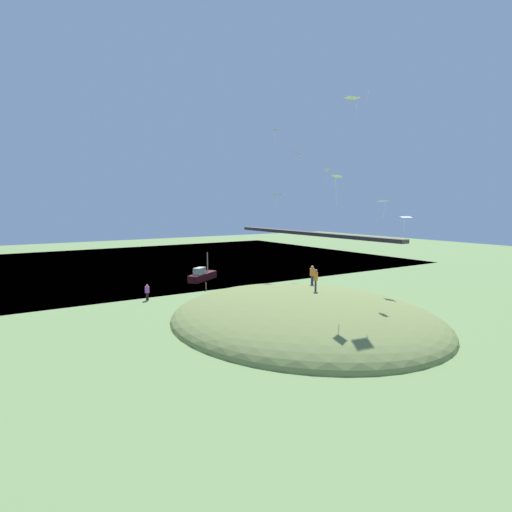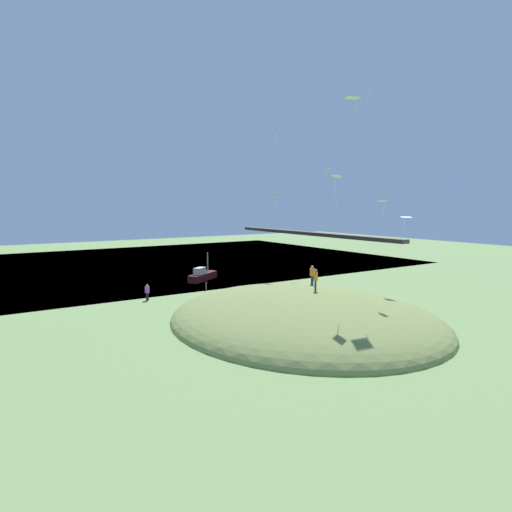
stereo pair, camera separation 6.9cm
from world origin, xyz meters
name	(u,v)px [view 1 (the left image)]	position (x,y,z in m)	size (l,w,h in m)	color
ground_plane	(256,296)	(0.00, 0.00, 0.00)	(160.00, 160.00, 0.00)	#6C8B4E
lake_water	(149,263)	(-32.60, 0.00, -0.20)	(54.23, 80.00, 0.40)	#3F5B84
grass_hill	(303,321)	(10.40, -2.20, 0.00)	(24.36, 21.25, 4.83)	olive
bridge_deck_far	(309,234)	(-32.60, 34.99, 3.52)	(48.81, 1.80, 0.70)	brown
boat_on_lake	(202,276)	(-11.78, -0.45, 0.61)	(4.13, 5.14, 3.43)	#431115
person_near_shore	(316,277)	(10.34, -0.85, 3.58)	(0.48, 0.48, 1.84)	#2C274F
person_on_hilltop	(312,273)	(7.17, 1.50, 3.31)	(0.51, 0.51, 1.82)	#252C49
person_watching_kites	(147,291)	(-4.40, -10.26, 1.01)	(0.60, 0.60, 1.62)	black
kite_0	(276,195)	(-2.61, 4.46, 10.69)	(1.14, 1.20, 1.73)	white
kite_1	(352,99)	(11.84, 1.36, 18.01)	(1.09, 1.31, 1.73)	silver
kite_2	(298,153)	(-1.79, 6.92, 15.43)	(1.18, 1.16, 1.15)	white
kite_3	(277,130)	(-3.78, 5.32, 18.05)	(1.01, 1.03, 1.52)	white
kite_4	(383,202)	(10.58, 6.88, 9.86)	(0.89, 1.05, 1.69)	silver
kite_5	(327,170)	(-0.41, 10.13, 13.55)	(0.73, 0.97, 1.53)	white
kite_6	(369,92)	(8.98, 6.36, 19.80)	(0.66, 0.57, 1.34)	white
kite_7	(337,179)	(13.92, -2.15, 11.47)	(0.80, 0.58, 2.22)	silver
kite_8	(406,218)	(11.04, 9.68, 8.38)	(1.14, 1.27, 1.49)	white
mooring_post	(206,286)	(-5.67, -3.02, 0.47)	(0.14, 0.14, 0.94)	brown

